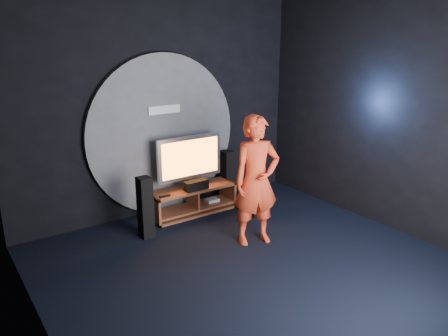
% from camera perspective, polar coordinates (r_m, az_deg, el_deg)
% --- Properties ---
extents(floor, '(5.00, 5.00, 0.00)m').
position_cam_1_polar(floor, '(5.70, 4.35, -13.12)').
color(floor, black).
rests_on(floor, ground).
extents(back_wall, '(5.00, 0.04, 3.50)m').
position_cam_1_polar(back_wall, '(7.12, -8.23, 7.92)').
color(back_wall, black).
rests_on(back_wall, ground).
extents(left_wall, '(0.04, 5.00, 3.50)m').
position_cam_1_polar(left_wall, '(4.00, -24.03, -0.58)').
color(left_wall, black).
rests_on(left_wall, ground).
extents(right_wall, '(0.04, 5.00, 3.50)m').
position_cam_1_polar(right_wall, '(6.90, 21.14, 6.66)').
color(right_wall, black).
rests_on(right_wall, ground).
extents(wall_disc_panel, '(2.60, 0.11, 2.60)m').
position_cam_1_polar(wall_disc_panel, '(7.16, -7.88, 4.32)').
color(wall_disc_panel, '#515156').
rests_on(wall_disc_panel, ground).
extents(media_console, '(1.47, 0.45, 0.45)m').
position_cam_1_polar(media_console, '(7.28, -4.05, -4.45)').
color(media_console, brown).
rests_on(media_console, ground).
extents(tv, '(1.16, 0.22, 0.85)m').
position_cam_1_polar(tv, '(7.10, -4.49, 1.14)').
color(tv, '#B5B5BD').
rests_on(tv, media_console).
extents(center_speaker, '(0.40, 0.15, 0.15)m').
position_cam_1_polar(center_speaker, '(7.07, -3.67, -2.25)').
color(center_speaker, black).
rests_on(center_speaker, media_console).
extents(remote, '(0.18, 0.05, 0.02)m').
position_cam_1_polar(remote, '(6.83, -7.73, -3.66)').
color(remote, black).
rests_on(remote, media_console).
extents(tower_speaker_left, '(0.18, 0.20, 0.92)m').
position_cam_1_polar(tower_speaker_left, '(6.44, -10.22, -5.11)').
color(tower_speaker_left, black).
rests_on(tower_speaker_left, ground).
extents(tower_speaker_right, '(0.18, 0.20, 0.92)m').
position_cam_1_polar(tower_speaker_right, '(7.71, 0.45, -1.07)').
color(tower_speaker_right, black).
rests_on(tower_speaker_right, ground).
extents(subwoofer, '(0.32, 0.32, 0.35)m').
position_cam_1_polar(subwoofer, '(7.28, 4.23, -4.64)').
color(subwoofer, black).
rests_on(subwoofer, ground).
extents(player, '(0.76, 0.60, 1.84)m').
position_cam_1_polar(player, '(6.05, 4.23, -1.67)').
color(player, '#E93F1F').
rests_on(player, ground).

